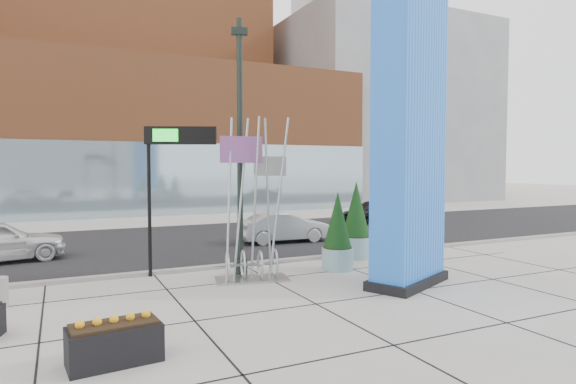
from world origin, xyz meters
name	(u,v)px	position (x,y,z in m)	size (l,w,h in m)	color
ground	(263,299)	(0.00, 0.00, 0.00)	(160.00, 160.00, 0.00)	#9E9991
street_asphalt	(176,242)	(0.00, 10.00, 0.01)	(80.00, 12.00, 0.02)	black
curb_edge	(216,267)	(0.00, 4.00, 0.06)	(80.00, 0.30, 0.12)	gray
tower_podium	(139,139)	(1.00, 27.00, 5.50)	(34.00, 10.00, 11.00)	#9D552D
tower_glass_front	(150,179)	(1.00, 22.20, 2.50)	(34.00, 0.60, 5.00)	#8CA5B2
building_grey_parking	(372,114)	(26.00, 32.00, 9.00)	(20.00, 18.00, 18.00)	slate
building_pale_office	(365,0)	(36.00, 48.00, 27.50)	(16.00, 16.00, 55.00)	#B2B7BC
blue_pylon	(410,124)	(4.27, -0.44, 4.53)	(3.08, 2.31, 9.37)	blue
lamp_post	(240,171)	(0.50, 3.00, 3.22)	(0.53, 0.43, 7.88)	black
public_art_sculpture	(252,238)	(0.51, 2.03, 1.26)	(2.30, 1.50, 4.81)	#ADAFB1
concrete_bollard	(0,292)	(-5.92, 2.00, 0.36)	(0.37, 0.37, 0.73)	gray
overhead_street_sign	(174,148)	(-1.35, 3.80, 3.91)	(2.04, 1.04, 4.55)	black
round_planter_east	(428,227)	(7.00, 1.80, 1.24)	(1.04, 1.04, 2.61)	#82ABAF
round_planter_mid	(356,222)	(5.20, 3.60, 1.33)	(1.13, 1.13, 2.81)	#82ABAF
round_planter_west	(338,233)	(3.54, 2.17, 1.21)	(1.02, 1.02, 2.55)	#82ABAF
box_planter_south	(114,341)	(-3.80, -2.59, 0.38)	(1.58, 0.90, 0.83)	black
car_silver_mid	(284,227)	(4.37, 8.03, 0.67)	(1.41, 4.04, 1.33)	#A6A8AE
car_dark_east	(373,212)	(12.40, 12.61, 0.64)	(1.79, 4.40, 1.28)	black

